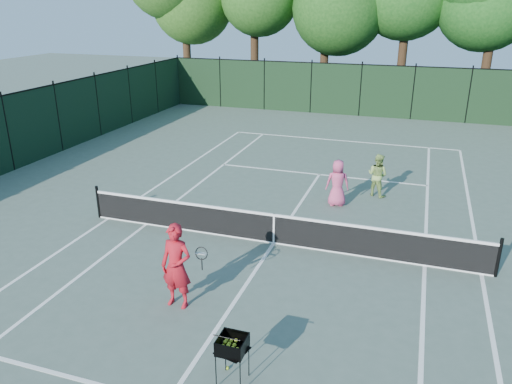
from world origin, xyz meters
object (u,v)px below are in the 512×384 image
(coach, at_px, (177,266))
(player_green, at_px, (377,175))
(player_pink, at_px, (338,183))
(loose_ball_midcourt, at_px, (227,368))
(ball_hopper, at_px, (232,345))

(coach, distance_m, player_green, 9.13)
(player_pink, relative_size, loose_ball_midcourt, 23.37)
(coach, bearing_deg, loose_ball_midcourt, -39.70)
(player_pink, distance_m, loose_ball_midcourt, 8.76)
(player_pink, height_order, loose_ball_midcourt, player_pink)
(player_green, distance_m, ball_hopper, 10.43)
(loose_ball_midcourt, bearing_deg, player_pink, 86.56)
(coach, xyz_separation_m, player_green, (3.53, 8.42, -0.23))
(player_green, xyz_separation_m, loose_ball_midcourt, (-1.70, -10.06, -0.73))
(coach, xyz_separation_m, player_pink, (2.36, 7.07, -0.20))
(player_pink, relative_size, ball_hopper, 1.67)
(player_pink, xyz_separation_m, player_green, (1.18, 1.35, -0.03))
(loose_ball_midcourt, bearing_deg, coach, 138.10)
(coach, distance_m, loose_ball_midcourt, 2.64)
(player_pink, bearing_deg, player_green, -144.91)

